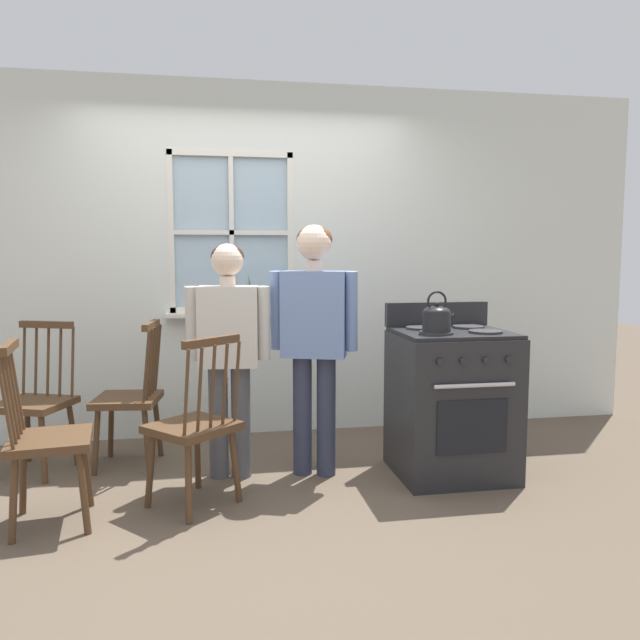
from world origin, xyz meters
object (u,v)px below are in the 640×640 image
at_px(chair_center_cluster, 195,428).
at_px(stove, 451,401).
at_px(chair_near_stove, 46,441).
at_px(chair_near_wall, 36,403).
at_px(potted_plant, 248,302).
at_px(person_elderly_left, 228,338).
at_px(kettle, 437,318).
at_px(chair_by_window, 131,400).
at_px(person_teen_center, 314,323).

xyz_separation_m(chair_center_cluster, stove, (1.59, 0.24, 0.03)).
relative_size(chair_center_cluster, chair_near_stove, 1.00).
distance_m(chair_near_wall, chair_near_stove, 0.91).
bearing_deg(chair_center_cluster, stove, 146.52).
distance_m(stove, potted_plant, 1.72).
xyz_separation_m(chair_near_wall, potted_plant, (1.41, 0.56, 0.60)).
xyz_separation_m(chair_near_stove, potted_plant, (1.14, 1.43, 0.60)).
distance_m(chair_near_wall, stove, 2.67).
relative_size(person_elderly_left, stove, 1.35).
height_order(chair_near_wall, kettle, kettle).
height_order(chair_by_window, kettle, kettle).
xyz_separation_m(chair_near_wall, kettle, (2.46, -0.66, 0.58)).
height_order(chair_near_wall, person_teen_center, person_teen_center).
distance_m(chair_near_wall, person_elderly_left, 1.35).
distance_m(person_elderly_left, potted_plant, 0.92).
xyz_separation_m(kettle, potted_plant, (-1.05, 1.22, 0.02)).
bearing_deg(stove, person_elderly_left, 172.03).
xyz_separation_m(chair_near_stove, person_elderly_left, (0.96, 0.54, 0.44)).
bearing_deg(potted_plant, person_elderly_left, -101.28).
xyz_separation_m(chair_near_wall, chair_center_cluster, (1.02, -0.76, 0.00)).
height_order(person_elderly_left, kettle, person_elderly_left).
height_order(chair_near_stove, person_teen_center, person_teen_center).
distance_m(person_elderly_left, kettle, 1.28).
relative_size(person_teen_center, stove, 1.46).
bearing_deg(chair_near_stove, chair_center_cluster, -89.46).
bearing_deg(person_elderly_left, potted_plant, 85.36).
bearing_deg(person_teen_center, chair_near_stove, -143.44).
relative_size(chair_near_stove, kettle, 3.91).
relative_size(chair_by_window, kettle, 3.91).
distance_m(chair_center_cluster, stove, 1.61).
bearing_deg(chair_near_wall, person_elderly_left, 6.24).
height_order(chair_near_stove, kettle, kettle).
distance_m(chair_center_cluster, person_elderly_left, 0.65).
distance_m(chair_near_wall, person_teen_center, 1.88).
height_order(chair_near_wall, chair_center_cluster, same).
height_order(chair_near_wall, person_elderly_left, person_elderly_left).
xyz_separation_m(person_elderly_left, person_teen_center, (0.53, -0.05, 0.09)).
bearing_deg(chair_near_stove, kettle, -92.13).
height_order(chair_by_window, person_teen_center, person_teen_center).
relative_size(chair_near_wall, stove, 0.89).
bearing_deg(chair_center_cluster, chair_near_stove, -33.66).
relative_size(person_teen_center, kettle, 6.42).
bearing_deg(potted_plant, person_teen_center, -69.53).
height_order(stove, kettle, kettle).
xyz_separation_m(chair_by_window, chair_near_wall, (-0.59, -0.00, 0.00)).
bearing_deg(stove, chair_near_wall, 168.63).
bearing_deg(person_teen_center, kettle, -3.01).
distance_m(person_teen_center, stove, 1.01).
bearing_deg(person_elderly_left, person_teen_center, 1.15).
relative_size(person_elderly_left, kettle, 5.95).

